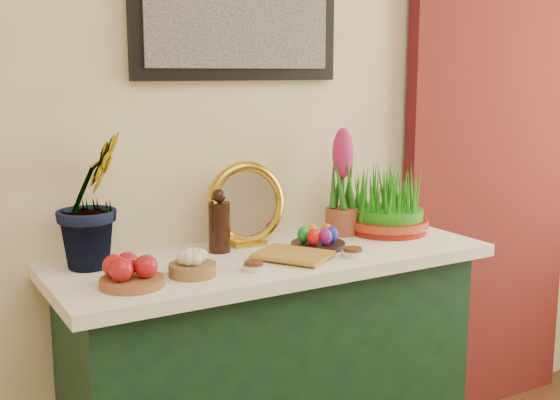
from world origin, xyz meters
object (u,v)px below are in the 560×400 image
at_px(book, 281,261).
at_px(wheatgrass_sabzeh, 388,204).
at_px(sideboard, 272,389).
at_px(mirror, 246,205).
at_px(hyacinth_green, 91,178).

height_order(book, wheatgrass_sabzeh, wheatgrass_sabzeh).
relative_size(sideboard, wheatgrass_sabzeh, 4.52).
bearing_deg(sideboard, mirror, 98.32).
distance_m(mirror, book, 0.31).
xyz_separation_m(book, wheatgrass_sabzeh, (0.55, 0.19, 0.09)).
relative_size(sideboard, hyacinth_green, 2.45).
bearing_deg(wheatgrass_sabzeh, sideboard, -174.67).
bearing_deg(sideboard, wheatgrass_sabzeh, 5.33).
bearing_deg(sideboard, book, -109.16).
bearing_deg(mirror, hyacinth_green, -179.12).
distance_m(sideboard, hyacinth_green, 0.91).
height_order(mirror, book, mirror).
height_order(hyacinth_green, mirror, hyacinth_green).
bearing_deg(wheatgrass_sabzeh, hyacinth_green, 175.43).
bearing_deg(mirror, book, -95.93).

